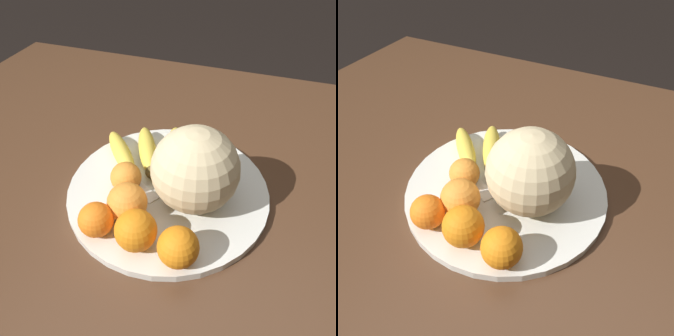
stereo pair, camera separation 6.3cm
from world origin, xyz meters
The scene contains 11 objects.
ground_plane centered at (0.00, 0.00, 0.00)m, with size 12.00×12.00×0.00m, color black.
kitchen_table centered at (0.00, 0.00, 0.68)m, with size 1.46×1.20×0.76m.
fruit_bowl centered at (-0.03, 0.01, 0.77)m, with size 0.40×0.40×0.02m.
melon centered at (-0.09, 0.03, 0.86)m, with size 0.16×0.16×0.16m.
banana_bunch centered at (0.05, -0.06, 0.80)m, with size 0.20×0.20×0.04m.
orange_front_left centered at (-0.02, 0.16, 0.81)m, with size 0.07×0.07×0.07m.
orange_front_right centered at (0.02, 0.11, 0.81)m, with size 0.07×0.07×0.07m.
orange_mid_center centered at (0.05, 0.04, 0.81)m, with size 0.06×0.06×0.06m.
orange_back_left centered at (-0.10, 0.16, 0.81)m, with size 0.07×0.07×0.07m.
orange_back_right centered at (0.05, 0.15, 0.81)m, with size 0.06×0.06×0.06m.
produce_tag centered at (0.02, 0.04, 0.78)m, with size 0.08×0.06×0.00m.
Camera 1 is at (-0.18, 0.45, 1.24)m, focal length 35.00 mm.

